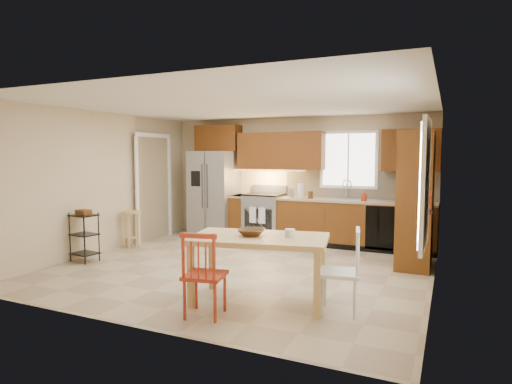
{
  "coord_description": "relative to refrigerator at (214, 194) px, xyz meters",
  "views": [
    {
      "loc": [
        2.91,
        -5.81,
        1.75
      ],
      "look_at": [
        0.08,
        0.4,
        1.15
      ],
      "focal_mm": 30.0,
      "sensor_mm": 36.0,
      "label": 1
    }
  ],
  "objects": [
    {
      "name": "floor",
      "position": [
        1.7,
        -2.12,
        -0.91
      ],
      "size": [
        5.5,
        5.5,
        0.0
      ],
      "primitive_type": "plane",
      "color": "tan",
      "rests_on": "ground"
    },
    {
      "name": "ceiling",
      "position": [
        1.7,
        -2.12,
        1.59
      ],
      "size": [
        5.5,
        5.0,
        0.02
      ],
      "primitive_type": "cube",
      "color": "silver",
      "rests_on": "ground"
    },
    {
      "name": "wall_back",
      "position": [
        1.7,
        0.38,
        0.34
      ],
      "size": [
        5.5,
        0.02,
        2.5
      ],
      "primitive_type": "cube",
      "color": "#CCB793",
      "rests_on": "ground"
    },
    {
      "name": "wall_front",
      "position": [
        1.7,
        -4.62,
        0.34
      ],
      "size": [
        5.5,
        0.02,
        2.5
      ],
      "primitive_type": "cube",
      "color": "#CCB793",
      "rests_on": "ground"
    },
    {
      "name": "wall_left",
      "position": [
        -1.05,
        -2.12,
        0.34
      ],
      "size": [
        0.02,
        5.0,
        2.5
      ],
      "primitive_type": "cube",
      "color": "#CCB793",
      "rests_on": "ground"
    },
    {
      "name": "wall_right",
      "position": [
        4.45,
        -2.12,
        0.34
      ],
      "size": [
        0.02,
        5.0,
        2.5
      ],
      "primitive_type": "cube",
      "color": "#CCB793",
      "rests_on": "ground"
    },
    {
      "name": "refrigerator",
      "position": [
        0.0,
        0.0,
        0.0
      ],
      "size": [
        0.92,
        0.75,
        1.82
      ],
      "primitive_type": "cube",
      "color": "gray",
      "rests_on": "floor"
    },
    {
      "name": "range_stove",
      "position": [
        1.15,
        0.06,
        -0.45
      ],
      "size": [
        0.76,
        0.63,
        0.92
      ],
      "primitive_type": "cube",
      "color": "gray",
      "rests_on": "floor"
    },
    {
      "name": "base_cabinet_narrow",
      "position": [
        0.6,
        0.08,
        -0.46
      ],
      "size": [
        0.3,
        0.6,
        0.9
      ],
      "primitive_type": "cube",
      "color": "#572E10",
      "rests_on": "floor"
    },
    {
      "name": "base_cabinet_run",
      "position": [
        2.99,
        0.08,
        -0.46
      ],
      "size": [
        2.92,
        0.6,
        0.9
      ],
      "primitive_type": "cube",
      "color": "#572E10",
      "rests_on": "floor"
    },
    {
      "name": "dishwasher",
      "position": [
        3.55,
        -0.22,
        -0.46
      ],
      "size": [
        0.6,
        0.02,
        0.78
      ],
      "primitive_type": "cube",
      "color": "black",
      "rests_on": "floor"
    },
    {
      "name": "backsplash",
      "position": [
        2.99,
        0.36,
        0.27
      ],
      "size": [
        2.92,
        0.03,
        0.55
      ],
      "primitive_type": "cube",
      "color": "beige",
      "rests_on": "wall_back"
    },
    {
      "name": "upper_over_fridge",
      "position": [
        0.0,
        0.2,
        1.19
      ],
      "size": [
        1.0,
        0.35,
        0.55
      ],
      "primitive_type": "cube",
      "color": "#613410",
      "rests_on": "wall_back"
    },
    {
      "name": "upper_left_block",
      "position": [
        1.45,
        0.2,
        0.92
      ],
      "size": [
        1.8,
        0.35,
        0.75
      ],
      "primitive_type": "cube",
      "color": "#613410",
      "rests_on": "wall_back"
    },
    {
      "name": "upper_right_block",
      "position": [
        3.95,
        0.2,
        0.92
      ],
      "size": [
        1.0,
        0.35,
        0.75
      ],
      "primitive_type": "cube",
      "color": "#613410",
      "rests_on": "wall_back"
    },
    {
      "name": "window_back",
      "position": [
        2.8,
        0.35,
        0.74
      ],
      "size": [
        1.12,
        0.04,
        1.12
      ],
      "primitive_type": "cube",
      "color": "white",
      "rests_on": "wall_back"
    },
    {
      "name": "sink",
      "position": [
        2.8,
        0.08,
        -0.05
      ],
      "size": [
        0.62,
        0.46,
        0.16
      ],
      "primitive_type": "cube",
      "color": "gray",
      "rests_on": "base_cabinet_run"
    },
    {
      "name": "undercab_glow",
      "position": [
        1.15,
        0.17,
        0.52
      ],
      "size": [
        1.6,
        0.3,
        0.01
      ],
      "primitive_type": "cube",
      "color": "#FFBF66",
      "rests_on": "wall_back"
    },
    {
      "name": "soap_bottle",
      "position": [
        3.18,
        -0.02,
        0.09
      ],
      "size": [
        0.09,
        0.09,
        0.19
      ],
      "primitive_type": "imported",
      "color": "#B7250C",
      "rests_on": "base_cabinet_run"
    },
    {
      "name": "paper_towel",
      "position": [
        1.95,
        0.03,
        0.13
      ],
      "size": [
        0.12,
        0.12,
        0.28
      ],
      "primitive_type": "cylinder",
      "color": "silver",
      "rests_on": "base_cabinet_run"
    },
    {
      "name": "canister_steel",
      "position": [
        1.75,
        0.03,
        0.08
      ],
      "size": [
        0.11,
        0.11,
        0.18
      ],
      "primitive_type": "cylinder",
      "color": "gray",
      "rests_on": "base_cabinet_run"
    },
    {
      "name": "canister_wood",
      "position": [
        2.15,
        -0.0,
        0.06
      ],
      "size": [
        0.1,
        0.1,
        0.14
      ],
      "primitive_type": "cylinder",
      "color": "#452912",
      "rests_on": "base_cabinet_run"
    },
    {
      "name": "pantry",
      "position": [
        4.13,
        -0.93,
        0.14
      ],
      "size": [
        0.5,
        0.95,
        2.1
      ],
      "primitive_type": "cube",
      "color": "#572E10",
      "rests_on": "floor"
    },
    {
      "name": "fire_extinguisher",
      "position": [
        4.33,
        -1.98,
        0.19
      ],
      "size": [
        0.12,
        0.12,
        0.36
      ],
      "primitive_type": "cylinder",
      "color": "#B7250C",
      "rests_on": "wall_right"
    },
    {
      "name": "window_right",
      "position": [
        4.38,
        -3.27,
        0.54
      ],
      "size": [
        0.04,
        1.02,
        1.32
      ],
      "primitive_type": "cube",
      "color": "white",
      "rests_on": "wall_right"
    },
    {
      "name": "doorway",
      "position": [
        -0.97,
        -0.82,
        0.14
      ],
      "size": [
        0.04,
        0.95,
        2.1
      ],
      "primitive_type": "cube",
      "color": "#8C7A59",
      "rests_on": "wall_left"
    },
    {
      "name": "dining_table",
      "position": [
        2.58,
        -3.4,
        -0.52
      ],
      "size": [
        1.74,
        1.19,
        0.78
      ],
      "primitive_type": null,
      "rotation": [
        0.0,
        0.0,
        0.2
      ],
      "color": "tan",
      "rests_on": "floor"
    },
    {
      "name": "chair_red",
      "position": [
        2.23,
        -4.05,
        -0.44
      ],
      "size": [
        0.51,
        0.51,
        0.93
      ],
      "primitive_type": null,
      "rotation": [
        0.0,
        0.0,
        0.2
      ],
      "color": "#9E2D18",
      "rests_on": "floor"
    },
    {
      "name": "chair_white",
      "position": [
        3.53,
        -3.35,
        -0.44
      ],
      "size": [
        0.51,
        0.51,
        0.93
      ],
      "primitive_type": null,
      "rotation": [
        0.0,
        0.0,
        1.77
      ],
      "color": "silver",
      "rests_on": "floor"
    },
    {
      "name": "table_bowl",
      "position": [
        2.48,
        -3.4,
        -0.12
      ],
      "size": [
        0.38,
        0.38,
        0.08
      ],
      "primitive_type": "imported",
      "rotation": [
        0.0,
        0.0,
        0.2
      ],
      "color": "#452912",
      "rests_on": "dining_table"
    },
    {
      "name": "table_jar",
      "position": [
        2.93,
        -3.3,
        -0.09
      ],
      "size": [
        0.14,
        0.14,
        0.14
      ],
      "primitive_type": "cylinder",
      "rotation": [
        0.0,
        0.0,
        0.2
      ],
      "color": "silver",
      "rests_on": "dining_table"
    },
    {
      "name": "bar_stool",
      "position": [
        -0.8,
        -1.69,
        -0.56
      ],
      "size": [
        0.39,
        0.39,
        0.7
      ],
      "primitive_type": null,
      "rotation": [
        0.0,
        0.0,
        -0.15
      ],
      "color": "tan",
      "rests_on": "floor"
    },
    {
      "name": "utility_cart",
      "position": [
        -0.8,
        -2.83,
        -0.5
      ],
      "size": [
        0.44,
        0.36,
        0.81
      ],
      "primitive_type": null,
      "rotation": [
        0.0,
        0.0,
        -0.12
      ],
      "color": "black",
      "rests_on": "floor"
    }
  ]
}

